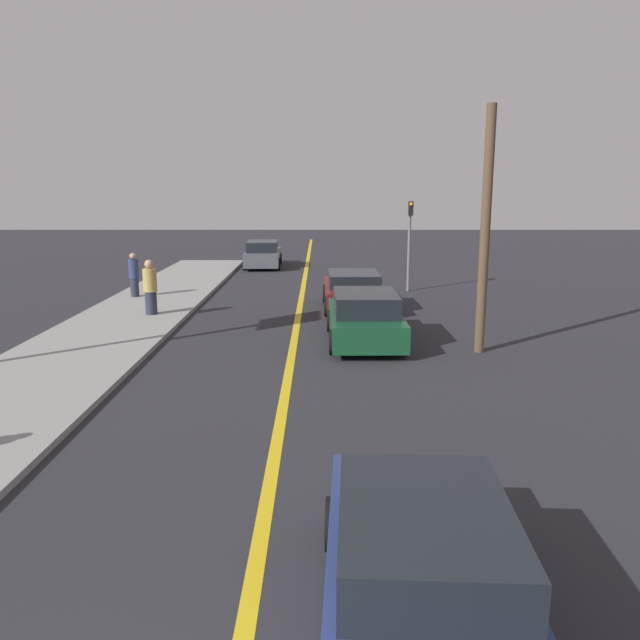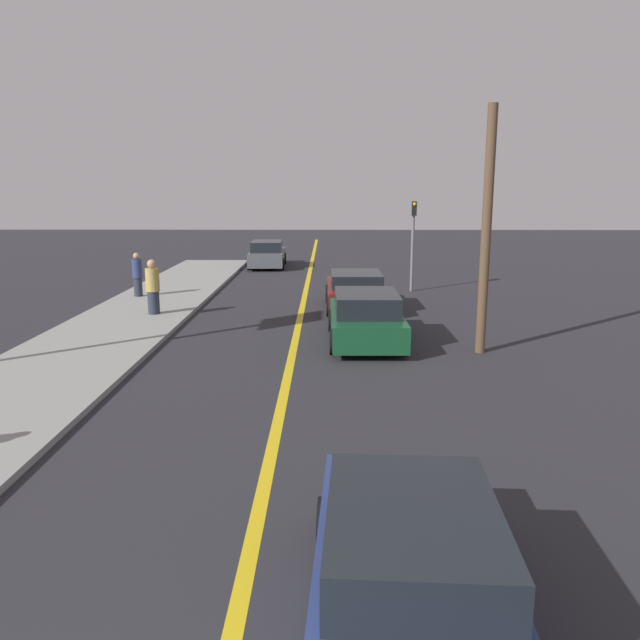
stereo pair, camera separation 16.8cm
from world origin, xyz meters
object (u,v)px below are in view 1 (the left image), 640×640
Objects in this scene: car_parked_left_lot at (262,255)px; pedestrian_far_standing at (133,275)px; traffic_light at (409,236)px; car_near_right_lane at (420,566)px; pedestrian_mid_group at (150,288)px; utility_pole at (485,232)px; car_ahead_center at (364,318)px; car_far_distant at (353,291)px.

pedestrian_far_standing is at bearing -113.22° from car_parked_left_lot.
car_near_right_lane is at bearing -97.59° from traffic_light.
pedestrian_mid_group is 3.61m from pedestrian_far_standing.
traffic_light is (10.39, 2.02, 1.29)m from pedestrian_far_standing.
utility_pole reaches higher than car_parked_left_lot.
car_far_distant is (-0.07, 4.71, -0.03)m from car_ahead_center.
pedestrian_mid_group is at bearing -167.71° from car_far_distant.
car_far_distant is at bearing -72.21° from car_parked_left_lot.
pedestrian_far_standing is 0.27× the size of utility_pole.
pedestrian_far_standing is at bearing 114.26° from pedestrian_mid_group.
car_ahead_center is 8.96m from traffic_light.
utility_pole is at bearing -63.84° from car_far_distant.
car_far_distant is at bearing 13.08° from pedestrian_mid_group.
car_near_right_lane is 19.23m from pedestrian_far_standing.
pedestrian_far_standing is 10.67m from traffic_light.
utility_pole is at bearing -87.09° from traffic_light.
car_ahead_center reaches higher than car_parked_left_lot.
pedestrian_far_standing reaches higher than car_parked_left_lot.
utility_pole is (7.02, -17.29, 2.35)m from car_parked_left_lot.
traffic_light is (8.91, 5.31, 1.23)m from pedestrian_mid_group.
pedestrian_mid_group is 1.08× the size of pedestrian_far_standing.
pedestrian_mid_group is (-2.38, -13.12, 0.33)m from car_parked_left_lot.
car_ahead_center reaches higher than car_far_distant.
car_far_distant is 1.13× the size of traffic_light.
car_near_right_lane is at bearing -83.63° from car_parked_left_lot.
car_parked_left_lot is at bearing 68.55° from pedestrian_far_standing.
car_near_right_lane is 11.10m from car_ahead_center.
car_near_right_lane is 10.85m from utility_pole.
utility_pole is at bearing -19.65° from car_ahead_center.
utility_pole is at bearing -34.46° from pedestrian_far_standing.
car_far_distant is 6.81m from utility_pole.
car_parked_left_lot is at bearing 108.77° from car_far_distant.
pedestrian_far_standing is 13.35m from utility_pole.
car_near_right_lane is 19.85m from traffic_light.
pedestrian_mid_group is (-6.30, 14.30, 0.35)m from car_near_right_lane.
traffic_light reaches higher than pedestrian_mid_group.
pedestrian_mid_group is at bearing -149.21° from traffic_light.
utility_pole reaches higher than pedestrian_mid_group.
car_parked_left_lot is 10.30m from traffic_light.
car_parked_left_lot reaches higher than car_near_right_lane.
traffic_light reaches higher than car_ahead_center.
car_parked_left_lot is 0.71× the size of utility_pole.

